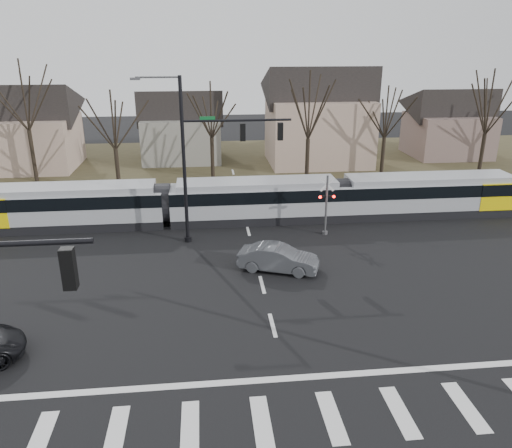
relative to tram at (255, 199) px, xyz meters
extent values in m
plane|color=black|center=(-0.65, -16.00, -1.60)|extent=(140.00, 140.00, 0.00)
cube|color=#38331E|center=(-0.65, 16.00, -1.59)|extent=(140.00, 28.00, 0.01)
cube|color=silver|center=(-9.05, -20.00, -1.59)|extent=(0.60, 2.60, 0.01)
cube|color=silver|center=(-6.65, -20.00, -1.59)|extent=(0.60, 2.60, 0.01)
cube|color=silver|center=(-4.25, -20.00, -1.59)|extent=(0.60, 2.60, 0.01)
cube|color=silver|center=(-1.85, -20.00, -1.59)|extent=(0.60, 2.60, 0.01)
cube|color=silver|center=(0.55, -20.00, -1.59)|extent=(0.60, 2.60, 0.01)
cube|color=silver|center=(2.95, -20.00, -1.59)|extent=(0.60, 2.60, 0.01)
cube|color=silver|center=(5.35, -20.00, -1.59)|extent=(0.60, 2.60, 0.01)
cube|color=silver|center=(-0.65, -17.80, -1.59)|extent=(28.00, 0.35, 0.01)
cube|color=silver|center=(-0.65, -14.00, -1.59)|extent=(0.18, 2.00, 0.01)
cube|color=silver|center=(-0.65, -10.00, -1.59)|extent=(0.18, 2.00, 0.01)
cube|color=silver|center=(-0.65, -6.00, -1.59)|extent=(0.18, 2.00, 0.01)
cube|color=silver|center=(-0.65, -2.00, -1.59)|extent=(0.18, 2.00, 0.01)
cube|color=silver|center=(-0.65, 2.00, -1.59)|extent=(0.18, 2.00, 0.01)
cube|color=silver|center=(-0.65, 6.00, -1.59)|extent=(0.18, 2.00, 0.01)
cube|color=silver|center=(-0.65, 10.00, -1.59)|extent=(0.18, 2.00, 0.01)
cube|color=silver|center=(-0.65, 14.00, -1.59)|extent=(0.18, 2.00, 0.01)
cube|color=#59595E|center=(-0.65, -0.90, -1.57)|extent=(90.00, 0.12, 0.06)
cube|color=#59595E|center=(-0.65, 0.50, -1.57)|extent=(90.00, 0.12, 0.06)
cube|color=gray|center=(-12.87, 0.00, -0.13)|extent=(13.05, 2.81, 2.93)
cube|color=black|center=(-12.87, 0.00, 0.46)|extent=(13.07, 2.85, 0.85)
cube|color=gray|center=(0.18, 0.00, -0.13)|extent=(12.05, 2.81, 2.93)
cube|color=black|center=(0.18, 0.00, 0.46)|extent=(12.07, 2.85, 0.85)
cube|color=gray|center=(12.73, 0.00, -0.13)|extent=(13.05, 2.81, 2.93)
cube|color=black|center=(12.73, 0.00, 0.46)|extent=(13.07, 2.85, 0.85)
cube|color=yellow|center=(17.65, 0.00, -0.04)|extent=(3.21, 2.87, 1.96)
imported|color=#494B50|center=(0.45, -8.35, -0.87)|extent=(4.39, 5.41, 1.46)
cube|color=black|center=(-6.80, -22.00, 5.30)|extent=(0.32, 0.32, 1.05)
sphere|color=#FF0C07|center=(-6.80, -22.00, 5.63)|extent=(0.22, 0.22, 0.22)
cylinder|color=black|center=(-4.65, -3.50, 3.50)|extent=(0.22, 0.22, 10.20)
cylinder|color=black|center=(-4.65, -3.50, -1.45)|extent=(0.44, 0.44, 0.30)
cylinder|color=black|center=(-1.40, -3.50, 6.00)|extent=(6.50, 0.14, 0.14)
cube|color=#0C5926|center=(-3.15, -3.50, 6.15)|extent=(0.90, 0.03, 0.22)
cube|color=black|center=(-1.07, -3.50, 5.30)|extent=(0.32, 0.32, 1.05)
sphere|color=#FF0C07|center=(-1.07, -3.50, 5.63)|extent=(0.22, 0.22, 0.22)
cube|color=black|center=(1.20, -3.50, 5.30)|extent=(0.32, 0.32, 1.05)
sphere|color=#FF0C07|center=(1.20, -3.50, 5.63)|extent=(0.22, 0.22, 0.22)
cube|color=#59595B|center=(-7.15, -3.50, 8.42)|extent=(0.55, 0.22, 0.14)
cylinder|color=#59595B|center=(4.35, -3.20, 0.40)|extent=(0.14, 0.14, 4.00)
cylinder|color=#59595B|center=(4.35, -3.20, -1.50)|extent=(0.36, 0.36, 0.20)
cube|color=silver|center=(4.35, -3.20, 1.80)|extent=(0.95, 0.04, 0.95)
cube|color=silver|center=(4.35, -3.20, 1.80)|extent=(0.95, 0.04, 0.95)
cube|color=black|center=(4.35, -3.20, 1.00)|extent=(1.00, 0.10, 0.12)
sphere|color=#FF0C07|center=(3.90, -3.28, 1.00)|extent=(0.18, 0.18, 0.18)
sphere|color=#FF0C07|center=(4.80, -3.28, 1.00)|extent=(0.18, 0.18, 0.18)
cube|color=#A18674|center=(-20.65, 18.00, 0.90)|extent=(9.00, 8.00, 5.00)
cube|color=slate|center=(-5.65, 20.00, 0.65)|extent=(8.00, 7.00, 4.50)
cube|color=#A18674|center=(8.35, 17.00, 1.65)|extent=(10.00, 8.00, 6.50)
cube|color=#6C564F|center=(23.35, 19.00, 0.65)|extent=(8.00, 7.00, 4.50)
camera|label=1|loc=(-3.48, -33.30, 10.46)|focal=35.00mm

